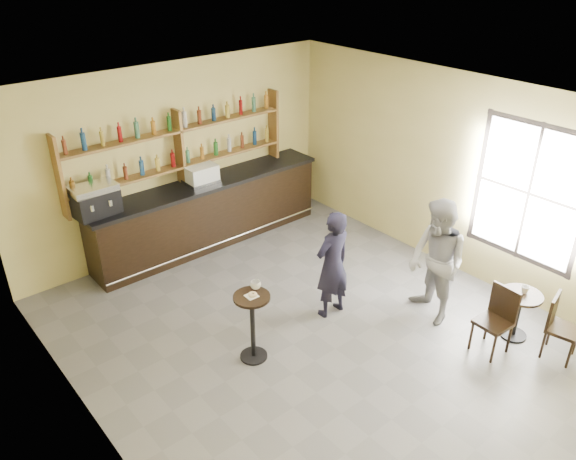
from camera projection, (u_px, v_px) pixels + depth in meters
floor at (314, 333)px, 7.88m from camera, size 7.00×7.00×0.00m
ceiling at (320, 110)px, 6.37m from camera, size 7.00×7.00×0.00m
wall_back at (177, 158)px, 9.49m from camera, size 7.00×0.00×7.00m
wall_left at (88, 328)px, 5.43m from camera, size 0.00×7.00×7.00m
wall_right at (457, 175)px, 8.83m from camera, size 0.00×7.00×7.00m
window_pane at (529, 193)px, 7.97m from camera, size 0.00×2.00×2.00m
window_frame at (529, 194)px, 7.96m from camera, size 0.04×1.70×2.10m
shelf_unit at (179, 148)px, 9.31m from camera, size 4.00×0.26×1.40m
liquor_bottles at (178, 138)px, 9.23m from camera, size 3.68×0.10×1.00m
bar_counter at (208, 213)px, 9.92m from camera, size 4.39×0.86×1.19m
espresso_machine at (95, 200)px, 8.42m from camera, size 0.70×0.48×0.47m
pastry_case at (201, 174)px, 9.51m from camera, size 0.59×0.49×0.32m
pedestal_table at (253, 327)px, 7.22m from camera, size 0.63×0.63×0.97m
napkin at (252, 296)px, 6.99m from camera, size 0.15×0.15×0.00m
donut at (253, 294)px, 6.98m from camera, size 0.13×0.13×0.04m
cup_pedestal at (256, 285)px, 7.11m from camera, size 0.17×0.17×0.11m
man_main at (332, 265)px, 7.94m from camera, size 0.60×0.39×1.65m
cafe_table at (517, 315)px, 7.68m from camera, size 0.64×0.64×0.70m
cup_cafe at (525, 290)px, 7.52m from camera, size 0.14×0.14×0.10m
chair_west at (493, 322)px, 7.34m from camera, size 0.43×0.43×0.94m
chair_south at (563, 329)px, 7.25m from camera, size 0.46×0.46×0.89m
patron_second at (437, 262)px, 7.81m from camera, size 0.95×1.07×1.84m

